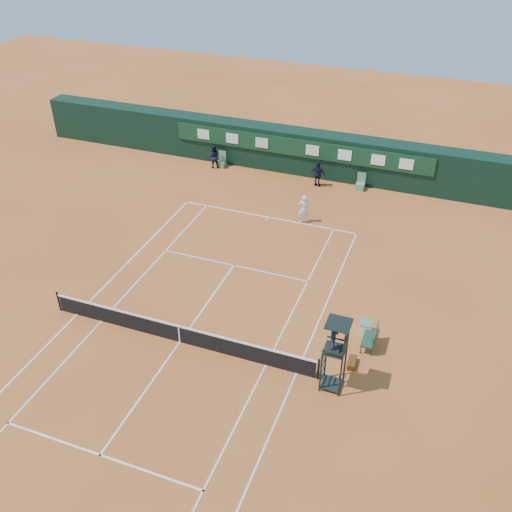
{
  "coord_description": "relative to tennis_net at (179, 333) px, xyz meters",
  "views": [
    {
      "loc": [
        9.87,
        -16.65,
        17.57
      ],
      "look_at": [
        1.41,
        6.0,
        1.2
      ],
      "focal_mm": 40.0,
      "sensor_mm": 36.0,
      "label": 1
    }
  ],
  "objects": [
    {
      "name": "tennis_net",
      "position": [
        0.0,
        0.0,
        0.0
      ],
      "size": [
        12.9,
        0.1,
        1.1
      ],
      "color": "black",
      "rests_on": "ground"
    },
    {
      "name": "court_lines",
      "position": [
        0.0,
        0.0,
        -0.5
      ],
      "size": [
        11.05,
        23.85,
        0.01
      ],
      "color": "white",
      "rests_on": "ground"
    },
    {
      "name": "cooler",
      "position": [
        7.69,
        3.5,
        -0.18
      ],
      "size": [
        0.57,
        0.57,
        0.65
      ],
      "color": "silver",
      "rests_on": "ground"
    },
    {
      "name": "ground",
      "position": [
        0.0,
        0.0,
        -0.51
      ],
      "size": [
        90.0,
        90.0,
        0.0
      ],
      "primitive_type": "plane",
      "color": "#BF642D",
      "rests_on": "ground"
    },
    {
      "name": "ball_kid_left",
      "position": [
        -5.95,
        17.21,
        0.34
      ],
      "size": [
        0.99,
        0.87,
        1.7
      ],
      "primitive_type": "imported",
      "rotation": [
        0.0,
        0.0,
        3.46
      ],
      "color": "black",
      "rests_on": "ground"
    },
    {
      "name": "linesman_chair_right",
      "position": [
        4.5,
        17.48,
        -0.19
      ],
      "size": [
        0.55,
        0.5,
        1.15
      ],
      "color": "#5D8F68",
      "rests_on": "ground"
    },
    {
      "name": "tennis_bag",
      "position": [
        7.56,
        1.28,
        -0.37
      ],
      "size": [
        0.37,
        0.77,
        0.28
      ],
      "primitive_type": "cube",
      "rotation": [
        0.0,
        0.0,
        0.05
      ],
      "color": "black",
      "rests_on": "ground"
    },
    {
      "name": "back_wall",
      "position": [
        0.0,
        18.74,
        1.0
      ],
      "size": [
        40.0,
        1.65,
        3.0
      ],
      "color": "black",
      "rests_on": "ground"
    },
    {
      "name": "umpire_chair",
      "position": [
        7.02,
        -0.22,
        1.95
      ],
      "size": [
        0.96,
        0.95,
        3.42
      ],
      "color": "black",
      "rests_on": "ground"
    },
    {
      "name": "player_bench",
      "position": [
        8.09,
        2.66,
        0.09
      ],
      "size": [
        0.55,
        1.2,
        1.1
      ],
      "color": "#183E26",
      "rests_on": "ground"
    },
    {
      "name": "ball_kid_right",
      "position": [
        1.72,
        16.99,
        0.36
      ],
      "size": [
        1.07,
        0.6,
        1.73
      ],
      "primitive_type": "imported",
      "rotation": [
        0.0,
        0.0,
        2.96
      ],
      "color": "black",
      "rests_on": "ground"
    },
    {
      "name": "linesman_chair_left",
      "position": [
        -5.5,
        17.48,
        -0.19
      ],
      "size": [
        0.55,
        0.5,
        1.15
      ],
      "color": "#57855C",
      "rests_on": "ground"
    },
    {
      "name": "player",
      "position": [
        2.16,
        12.07,
        0.4
      ],
      "size": [
        0.78,
        0.67,
        1.81
      ],
      "primitive_type": "imported",
      "rotation": [
        0.0,
        0.0,
        3.57
      ],
      "color": "white",
      "rests_on": "ground"
    },
    {
      "name": "tennis_ball",
      "position": [
        3.4,
        5.36,
        -0.47
      ],
      "size": [
        0.07,
        0.07,
        0.07
      ],
      "primitive_type": "sphere",
      "color": "yellow",
      "rests_on": "ground"
    }
  ]
}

